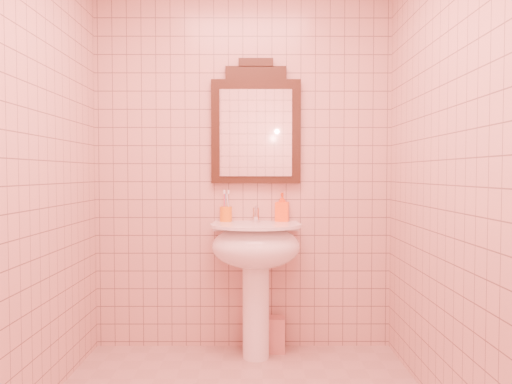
{
  "coord_description": "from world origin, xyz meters",
  "views": [
    {
      "loc": [
        0.08,
        -2.28,
        1.18
      ],
      "look_at": [
        0.09,
        0.55,
        1.08
      ],
      "focal_mm": 35.0,
      "sensor_mm": 36.0,
      "label": 1
    }
  ],
  "objects_px": {
    "soap_dispenser": "(282,207)",
    "towel": "(271,334)",
    "toothbrush_cup": "(226,214)",
    "pedestal_sink": "(256,256)",
    "mirror": "(256,126)"
  },
  "relations": [
    {
      "from": "soap_dispenser",
      "to": "towel",
      "type": "distance_m",
      "value": 0.85
    },
    {
      "from": "toothbrush_cup",
      "to": "pedestal_sink",
      "type": "bearing_deg",
      "value": -36.72
    },
    {
      "from": "pedestal_sink",
      "to": "soap_dispenser",
      "type": "bearing_deg",
      "value": 43.77
    },
    {
      "from": "toothbrush_cup",
      "to": "soap_dispenser",
      "type": "distance_m",
      "value": 0.38
    },
    {
      "from": "mirror",
      "to": "towel",
      "type": "bearing_deg",
      "value": -38.23
    },
    {
      "from": "mirror",
      "to": "pedestal_sink",
      "type": "bearing_deg",
      "value": -90.0
    },
    {
      "from": "mirror",
      "to": "soap_dispenser",
      "type": "bearing_deg",
      "value": -10.6
    },
    {
      "from": "mirror",
      "to": "soap_dispenser",
      "type": "height_order",
      "value": "mirror"
    },
    {
      "from": "soap_dispenser",
      "to": "towel",
      "type": "relative_size",
      "value": 0.85
    },
    {
      "from": "pedestal_sink",
      "to": "toothbrush_cup",
      "type": "bearing_deg",
      "value": 143.28
    },
    {
      "from": "towel",
      "to": "mirror",
      "type": "bearing_deg",
      "value": 141.77
    },
    {
      "from": "pedestal_sink",
      "to": "toothbrush_cup",
      "type": "relative_size",
      "value": 4.63
    },
    {
      "from": "toothbrush_cup",
      "to": "soap_dispenser",
      "type": "xyz_separation_m",
      "value": [
        0.38,
        0.02,
        0.04
      ]
    },
    {
      "from": "pedestal_sink",
      "to": "toothbrush_cup",
      "type": "distance_m",
      "value": 0.35
    },
    {
      "from": "toothbrush_cup",
      "to": "soap_dispenser",
      "type": "bearing_deg",
      "value": 2.98
    }
  ]
}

